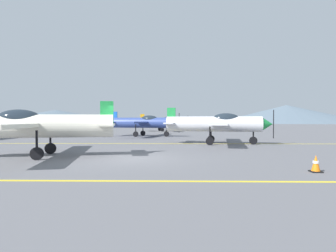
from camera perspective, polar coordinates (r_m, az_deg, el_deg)
name	(u,v)px	position (r m, az deg, el deg)	size (l,w,h in m)	color
ground_plane	(131,158)	(12.95, -7.67, -6.66)	(400.00, 400.00, 0.00)	slate
apron_line_near	(106,181)	(8.33, -12.82, -11.08)	(80.00, 0.16, 0.01)	yellow
apron_line_far	(147,144)	(20.73, -4.31, -3.67)	(80.00, 0.16, 0.01)	yellow
airplane_near	(33,125)	(14.67, -26.32, 0.16)	(7.96, 9.10, 2.72)	silver
airplane_mid	(217,123)	(20.70, 10.24, 0.54)	(7.96, 9.10, 2.72)	silver
airplane_far	(144,122)	(30.08, -5.06, 0.77)	(7.97, 9.06, 2.72)	#33478C
airplane_back	(164,122)	(43.81, -0.82, 0.92)	(7.97, 9.06, 2.72)	silver
traffic_cone_front	(316,164)	(10.70, 28.40, -6.91)	(0.36, 0.36, 0.59)	black
hill_left	(57,116)	(178.52, -22.16, 1.85)	(87.68, 87.68, 7.91)	slate
hill_centerleft	(287,114)	(173.66, 23.44, 2.29)	(83.48, 83.48, 10.54)	slate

